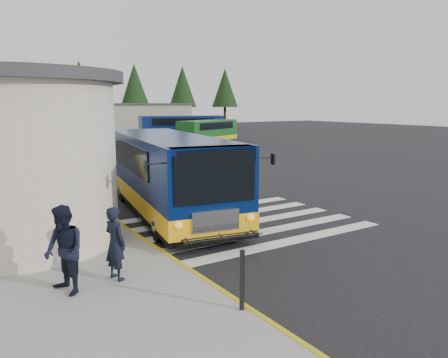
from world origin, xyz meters
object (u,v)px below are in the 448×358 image
pedestrian_b (64,250)px  bollard (242,280)px  far_bus_b (208,130)px  pedestrian_a (115,243)px  far_bus_a (181,127)px  transit_bus (168,177)px

pedestrian_b → bollard: pedestrian_b is taller
bollard → far_bus_b: size_ratio=0.14×
pedestrian_a → far_bus_b: (20.41, 30.07, 0.37)m
pedestrian_a → bollard: 3.18m
bollard → far_bus_b: bearing=60.1°
pedestrian_b → far_bus_b: 37.14m
bollard → far_bus_a: size_ratio=0.12×
far_bus_a → far_bus_b: far_bus_a is taller
transit_bus → far_bus_a: transit_bus is taller
far_bus_b → transit_bus: bearing=121.0°
pedestrian_b → far_bus_a: 41.25m
pedestrian_a → far_bus_b: size_ratio=0.20×
transit_bus → far_bus_b: (16.51, 24.71, -0.04)m
far_bus_a → far_bus_b: size_ratio=1.16×
transit_bus → far_bus_b: transit_bus is taller
transit_bus → far_bus_a: size_ratio=1.11×
pedestrian_b → far_bus_a: bearing=134.4°
transit_bus → pedestrian_b: size_ratio=5.68×
far_bus_a → pedestrian_a: bearing=163.5°
pedestrian_a → far_bus_a: size_ratio=0.17×
far_bus_a → pedestrian_b: bearing=162.2°
pedestrian_b → bollard: bearing=30.9°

